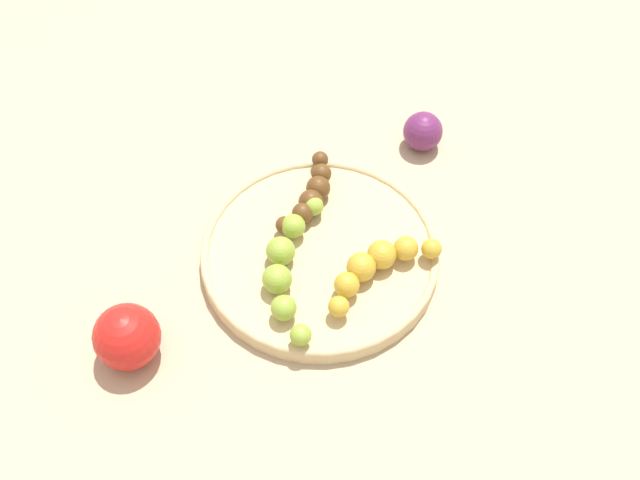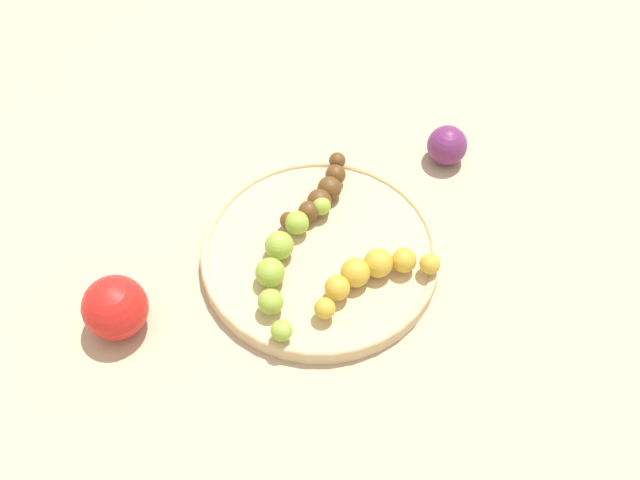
{
  "view_description": "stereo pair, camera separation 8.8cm",
  "coord_description": "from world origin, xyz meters",
  "px_view_note": "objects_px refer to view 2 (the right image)",
  "views": [
    {
      "loc": [
        -0.47,
        0.23,
        0.74
      ],
      "look_at": [
        0.0,
        0.0,
        0.04
      ],
      "focal_mm": 42.8,
      "sensor_mm": 36.0,
      "label": 1
    },
    {
      "loc": [
        -0.5,
        0.15,
        0.74
      ],
      "look_at": [
        0.0,
        0.0,
        0.04
      ],
      "focal_mm": 42.8,
      "sensor_mm": 36.0,
      "label": 2
    }
  ],
  "objects_px": {
    "banana_overripe": "(321,193)",
    "plum_purple": "(447,145)",
    "fruit_bowl": "(320,253)",
    "banana_green": "(283,260)",
    "apple_red": "(115,308)",
    "banana_spotted": "(370,273)"
  },
  "relations": [
    {
      "from": "apple_red",
      "to": "banana_overripe",
      "type": "bearing_deg",
      "value": -70.45
    },
    {
      "from": "banana_spotted",
      "to": "apple_red",
      "type": "bearing_deg",
      "value": 73.15
    },
    {
      "from": "fruit_bowl",
      "to": "banana_spotted",
      "type": "relative_size",
      "value": 1.82
    },
    {
      "from": "banana_overripe",
      "to": "apple_red",
      "type": "height_order",
      "value": "apple_red"
    },
    {
      "from": "banana_green",
      "to": "fruit_bowl",
      "type": "bearing_deg",
      "value": -133.35
    },
    {
      "from": "banana_overripe",
      "to": "plum_purple",
      "type": "relative_size",
      "value": 2.01
    },
    {
      "from": "apple_red",
      "to": "plum_purple",
      "type": "relative_size",
      "value": 1.38
    },
    {
      "from": "plum_purple",
      "to": "banana_overripe",
      "type": "bearing_deg",
      "value": 101.69
    },
    {
      "from": "banana_spotted",
      "to": "plum_purple",
      "type": "relative_size",
      "value": 2.96
    },
    {
      "from": "apple_red",
      "to": "plum_purple",
      "type": "height_order",
      "value": "apple_red"
    },
    {
      "from": "plum_purple",
      "to": "fruit_bowl",
      "type": "bearing_deg",
      "value": 117.87
    },
    {
      "from": "plum_purple",
      "to": "banana_green",
      "type": "bearing_deg",
      "value": 115.78
    },
    {
      "from": "apple_red",
      "to": "plum_purple",
      "type": "bearing_deg",
      "value": -73.59
    },
    {
      "from": "banana_spotted",
      "to": "plum_purple",
      "type": "bearing_deg",
      "value": -53.86
    },
    {
      "from": "banana_green",
      "to": "plum_purple",
      "type": "distance_m",
      "value": 0.28
    },
    {
      "from": "fruit_bowl",
      "to": "plum_purple",
      "type": "relative_size",
      "value": 5.41
    },
    {
      "from": "banana_green",
      "to": "apple_red",
      "type": "distance_m",
      "value": 0.19
    },
    {
      "from": "banana_overripe",
      "to": "plum_purple",
      "type": "height_order",
      "value": "plum_purple"
    },
    {
      "from": "banana_overripe",
      "to": "plum_purple",
      "type": "distance_m",
      "value": 0.18
    },
    {
      "from": "banana_green",
      "to": "apple_red",
      "type": "relative_size",
      "value": 2.43
    },
    {
      "from": "fruit_bowl",
      "to": "plum_purple",
      "type": "distance_m",
      "value": 0.23
    },
    {
      "from": "fruit_bowl",
      "to": "banana_overripe",
      "type": "distance_m",
      "value": 0.08
    }
  ]
}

